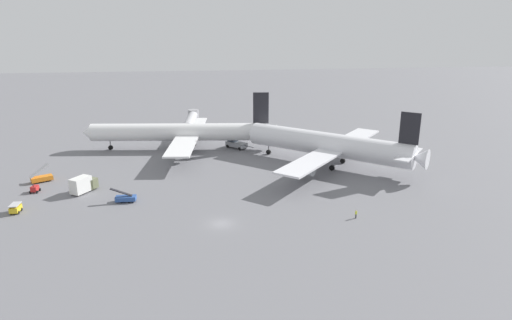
{
  "coord_description": "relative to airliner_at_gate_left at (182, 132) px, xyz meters",
  "views": [
    {
      "loc": [
        -4.27,
        -70.04,
        33.24
      ],
      "look_at": [
        10.03,
        24.71,
        4.0
      ],
      "focal_mm": 30.06,
      "sensor_mm": 36.0,
      "label": 1
    }
  ],
  "objects": [
    {
      "name": "ground_crew_marshaller_foreground",
      "position": [
        32.16,
        -52.74,
        -4.2
      ],
      "size": [
        0.36,
        0.36,
        1.6
      ],
      "color": "#4C4C51",
      "rests_on": "ground"
    },
    {
      "name": "gse_belt_loader_portside",
      "position": [
        -10.8,
        -38.31,
        -4.21
      ],
      "size": [
        4.97,
        1.97,
        3.02
      ],
      "color": "#2D5199",
      "rests_on": "ground"
    },
    {
      "name": "gse_baggage_cart_trailing",
      "position": [
        -30.65,
        -40.68,
        -4.17
      ],
      "size": [
        1.62,
        2.74,
        1.71
      ],
      "color": "gold",
      "rests_on": "ground"
    },
    {
      "name": "gse_gpu_cart_small",
      "position": [
        -30.66,
        -29.92,
        -4.24
      ],
      "size": [
        1.76,
        2.22,
        1.9
      ],
      "color": "red",
      "rests_on": "ground"
    },
    {
      "name": "pushback_tug",
      "position": [
        15.49,
        -0.75,
        -3.76
      ],
      "size": [
        7.59,
        8.11,
        2.99
      ],
      "color": "gray",
      "rests_on": "ground"
    },
    {
      "name": "airliner_at_gate_left",
      "position": [
        0.0,
        0.0,
        0.0
      ],
      "size": [
        55.66,
        46.66,
        16.4
      ],
      "color": "white",
      "rests_on": "ground"
    },
    {
      "name": "jet_bridge",
      "position": [
        2.79,
        23.98,
        -1.16
      ],
      "size": [
        5.57,
        23.39,
        5.65
      ],
      "color": "#B7B7BC",
      "rests_on": "ground"
    },
    {
      "name": "airliner_being_pushed",
      "position": [
        36.91,
        -20.68,
        0.32
      ],
      "size": [
        40.53,
        41.33,
        15.64
      ],
      "color": "silver",
      "rests_on": "ground"
    },
    {
      "name": "ground_plane",
      "position": [
        7.49,
        -51.35,
        -5.03
      ],
      "size": [
        600.0,
        600.0,
        0.0
      ],
      "primitive_type": "plane",
      "color": "slate"
    },
    {
      "name": "gse_stair_truck_yellow",
      "position": [
        -31.34,
        -23.2,
        -4.01
      ],
      "size": [
        4.91,
        3.91,
        4.06
      ],
      "color": "orange",
      "rests_on": "ground"
    },
    {
      "name": "gse_catering_truck_tall",
      "position": [
        -20.31,
        -31.45,
        -3.28
      ],
      "size": [
        5.24,
        6.19,
        3.5
      ],
      "color": "#666B4C",
      "rests_on": "ground"
    }
  ]
}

